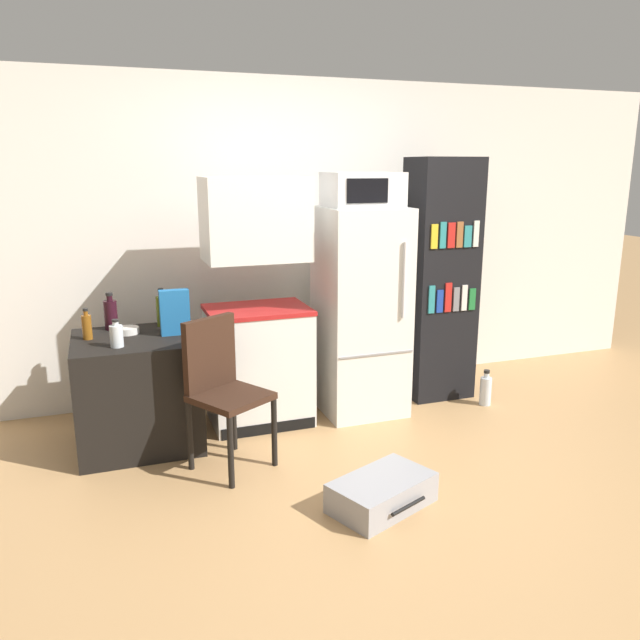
% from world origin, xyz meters
% --- Properties ---
extents(ground_plane, '(24.00, 24.00, 0.00)m').
position_xyz_m(ground_plane, '(0.00, 0.00, 0.00)').
color(ground_plane, tan).
extents(wall_back, '(6.40, 0.10, 2.49)m').
position_xyz_m(wall_back, '(0.20, 2.00, 1.24)').
color(wall_back, white).
rests_on(wall_back, ground_plane).
extents(side_table, '(0.78, 0.73, 0.74)m').
position_xyz_m(side_table, '(-1.32, 1.24, 0.37)').
color(side_table, black).
rests_on(side_table, ground_plane).
extents(kitchen_hutch, '(0.72, 0.53, 1.75)m').
position_xyz_m(kitchen_hutch, '(-0.46, 1.34, 0.80)').
color(kitchen_hutch, silver).
rests_on(kitchen_hutch, ground_plane).
extents(refrigerator, '(0.59, 0.62, 1.54)m').
position_xyz_m(refrigerator, '(0.31, 1.30, 0.77)').
color(refrigerator, silver).
rests_on(refrigerator, ground_plane).
extents(microwave, '(0.52, 0.40, 0.24)m').
position_xyz_m(microwave, '(0.31, 1.30, 1.66)').
color(microwave, silver).
rests_on(microwave, refrigerator).
extents(bookshelf, '(0.51, 0.40, 1.89)m').
position_xyz_m(bookshelf, '(1.03, 1.41, 0.94)').
color(bookshelf, black).
rests_on(bookshelf, ground_plane).
extents(bottle_clear_short, '(0.08, 0.08, 0.17)m').
position_xyz_m(bottle_clear_short, '(-1.42, 1.05, 0.81)').
color(bottle_clear_short, silver).
rests_on(bottle_clear_short, side_table).
extents(bottle_amber_beer, '(0.06, 0.06, 0.20)m').
position_xyz_m(bottle_amber_beer, '(-1.60, 1.29, 0.82)').
color(bottle_amber_beer, brown).
rests_on(bottle_amber_beer, side_table).
extents(bottle_olive_oil, '(0.07, 0.07, 0.27)m').
position_xyz_m(bottle_olive_oil, '(-1.11, 1.48, 0.85)').
color(bottle_olive_oil, '#566619').
rests_on(bottle_olive_oil, side_table).
extents(bottle_wine_dark, '(0.09, 0.09, 0.26)m').
position_xyz_m(bottle_wine_dark, '(-1.44, 1.50, 0.85)').
color(bottle_wine_dark, black).
rests_on(bottle_wine_dark, side_table).
extents(bowl, '(0.15, 0.15, 0.04)m').
position_xyz_m(bowl, '(-1.35, 1.35, 0.76)').
color(bowl, silver).
rests_on(bowl, side_table).
extents(cereal_box, '(0.19, 0.07, 0.30)m').
position_xyz_m(cereal_box, '(-1.05, 1.22, 0.89)').
color(cereal_box, '#1E66A8').
rests_on(cereal_box, side_table).
extents(chair, '(0.55, 0.55, 0.93)m').
position_xyz_m(chair, '(-0.85, 0.75, 0.55)').
color(chair, black).
rests_on(chair, ground_plane).
extents(suitcase_large_flat, '(0.65, 0.53, 0.17)m').
position_xyz_m(suitcase_large_flat, '(-0.13, -0.05, 0.08)').
color(suitcase_large_flat, '#99999E').
rests_on(suitcase_large_flat, ground_plane).
extents(water_bottle_front, '(0.09, 0.09, 0.28)m').
position_xyz_m(water_bottle_front, '(1.28, 1.05, 0.12)').
color(water_bottle_front, silver).
rests_on(water_bottle_front, ground_plane).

